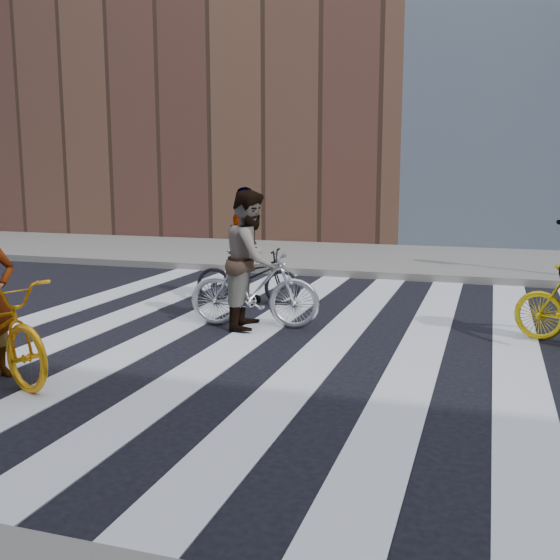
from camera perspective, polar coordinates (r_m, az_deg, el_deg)
The scene contains 7 objects.
ground at distance 8.42m, azimuth 0.87°, elevation -5.19°, with size 100.00×100.00×0.00m, color black.
sidewalk_far at distance 15.61m, azimuth 8.97°, elevation 1.80°, with size 100.00×5.00×0.15m, color slate.
zebra_crosswalk at distance 8.42m, azimuth 0.87°, elevation -5.15°, with size 8.25×10.00×0.01m.
bike_silver_mid at distance 8.96m, azimuth -2.25°, elevation -0.76°, with size 0.51×1.80×1.08m, color silver.
bike_dark_rear at distance 10.56m, azimuth -2.81°, elevation 0.31°, with size 0.60×1.72×0.90m, color black.
rider_mid at distance 8.92m, azimuth -2.56°, elevation 1.80°, with size 0.92×0.71×1.88m, color slate.
rider_rear at distance 10.51m, azimuth -3.09°, elevation 2.96°, with size 1.10×0.46×1.88m, color slate.
Camera 1 is at (2.38, -7.79, 2.13)m, focal length 42.00 mm.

